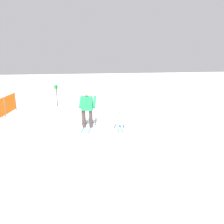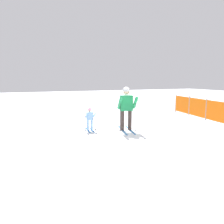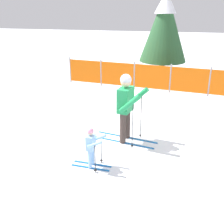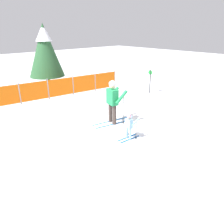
# 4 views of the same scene
# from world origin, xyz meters

# --- Properties ---
(ground_plane) EXTENTS (60.00, 60.00, 0.00)m
(ground_plane) POSITION_xyz_m (0.00, 0.00, 0.00)
(ground_plane) COLOR white
(skier_adult) EXTENTS (1.80, 0.88, 1.86)m
(skier_adult) POSITION_xyz_m (-0.10, -0.19, 1.11)
(skier_adult) COLOR #1966B2
(skier_adult) RESTS_ON ground_plane
(skier_child) EXTENTS (0.93, 0.50, 0.98)m
(skier_child) POSITION_xyz_m (-0.65, -1.65, 0.57)
(skier_child) COLOR #1966B2
(skier_child) RESTS_ON ground_plane
(safety_fence) EXTENTS (7.68, 1.13, 1.19)m
(safety_fence) POSITION_xyz_m (0.24, 4.60, 0.60)
(safety_fence) COLOR gray
(safety_fence) RESTS_ON ground_plane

